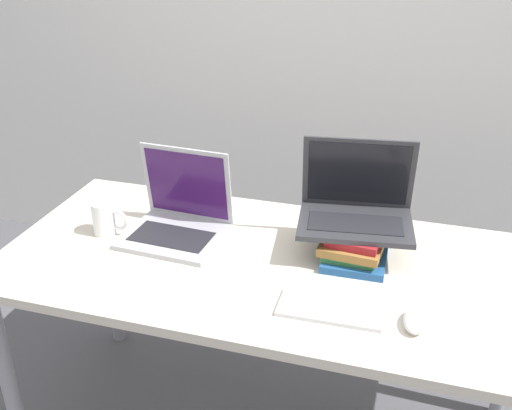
{
  "coord_description": "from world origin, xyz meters",
  "views": [
    {
      "loc": [
        0.39,
        -1.09,
        1.66
      ],
      "look_at": [
        -0.05,
        0.39,
        0.9
      ],
      "focal_mm": 42.0,
      "sensor_mm": 36.0,
      "label": 1
    }
  ],
  "objects_px": {
    "book_stack": "(355,243)",
    "laptop_on_books": "(356,207)",
    "mug": "(105,218)",
    "mouse": "(415,320)",
    "wireless_keyboard": "(330,309)",
    "laptop_left": "(178,219)"
  },
  "relations": [
    {
      "from": "book_stack",
      "to": "laptop_on_books",
      "type": "bearing_deg",
      "value": 104.07
    },
    {
      "from": "laptop_on_books",
      "to": "wireless_keyboard",
      "type": "bearing_deg",
      "value": -91.48
    },
    {
      "from": "book_stack",
      "to": "wireless_keyboard",
      "type": "height_order",
      "value": "book_stack"
    },
    {
      "from": "laptop_left",
      "to": "laptop_on_books",
      "type": "distance_m",
      "value": 0.56
    },
    {
      "from": "wireless_keyboard",
      "to": "mouse",
      "type": "relative_size",
      "value": 2.51
    },
    {
      "from": "laptop_on_books",
      "to": "mug",
      "type": "relative_size",
      "value": 3.01
    },
    {
      "from": "laptop_on_books",
      "to": "mouse",
      "type": "xyz_separation_m",
      "value": [
        0.21,
        -0.34,
        -0.13
      ]
    },
    {
      "from": "book_stack",
      "to": "wireless_keyboard",
      "type": "relative_size",
      "value": 1.0
    },
    {
      "from": "book_stack",
      "to": "wireless_keyboard",
      "type": "bearing_deg",
      "value": -93.99
    },
    {
      "from": "book_stack",
      "to": "mug",
      "type": "xyz_separation_m",
      "value": [
        -0.79,
        -0.09,
        0.01
      ]
    },
    {
      "from": "wireless_keyboard",
      "to": "laptop_on_books",
      "type": "bearing_deg",
      "value": 88.52
    },
    {
      "from": "book_stack",
      "to": "mug",
      "type": "bearing_deg",
      "value": -173.66
    },
    {
      "from": "laptop_on_books",
      "to": "mug",
      "type": "distance_m",
      "value": 0.8
    },
    {
      "from": "mug",
      "to": "wireless_keyboard",
      "type": "bearing_deg",
      "value": -15.24
    },
    {
      "from": "laptop_left",
      "to": "book_stack",
      "type": "height_order",
      "value": "laptop_left"
    },
    {
      "from": "book_stack",
      "to": "laptop_on_books",
      "type": "xyz_separation_m",
      "value": [
        -0.01,
        0.05,
        0.1
      ]
    },
    {
      "from": "laptop_left",
      "to": "wireless_keyboard",
      "type": "relative_size",
      "value": 1.16
    },
    {
      "from": "laptop_left",
      "to": "laptop_on_books",
      "type": "bearing_deg",
      "value": 7.23
    },
    {
      "from": "book_stack",
      "to": "mouse",
      "type": "distance_m",
      "value": 0.36
    },
    {
      "from": "laptop_left",
      "to": "laptop_on_books",
      "type": "relative_size",
      "value": 0.87
    },
    {
      "from": "wireless_keyboard",
      "to": "laptop_left",
      "type": "bearing_deg",
      "value": 153.23
    },
    {
      "from": "wireless_keyboard",
      "to": "mouse",
      "type": "height_order",
      "value": "mouse"
    }
  ]
}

